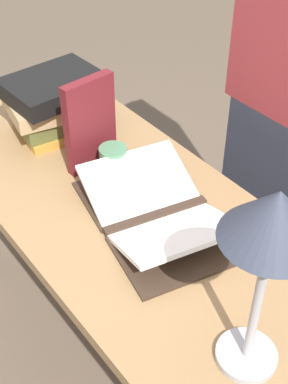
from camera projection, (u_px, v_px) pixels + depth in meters
name	position (u px, v px, depth m)	size (l,w,h in m)	color
ground_plane	(134.00, 371.00, 1.86)	(12.00, 12.00, 0.00)	brown
reading_desk	(131.00, 240.00, 1.45)	(1.52, 0.58, 0.75)	#937047
open_book	(156.00, 212.00, 1.34)	(0.50, 0.37, 0.08)	#38281E
book_stack_tall	(56.00, 103.00, 1.61)	(0.24, 0.31, 0.18)	#BC8933
book_standing_upright	(90.00, 124.00, 1.45)	(0.04, 0.16, 0.27)	maroon
reading_lamp	(272.00, 231.00, 0.83)	(0.17, 0.17, 0.42)	#ADADB2
coffee_mug	(114.00, 161.00, 1.47)	(0.09, 0.09, 0.09)	#4C7F5B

